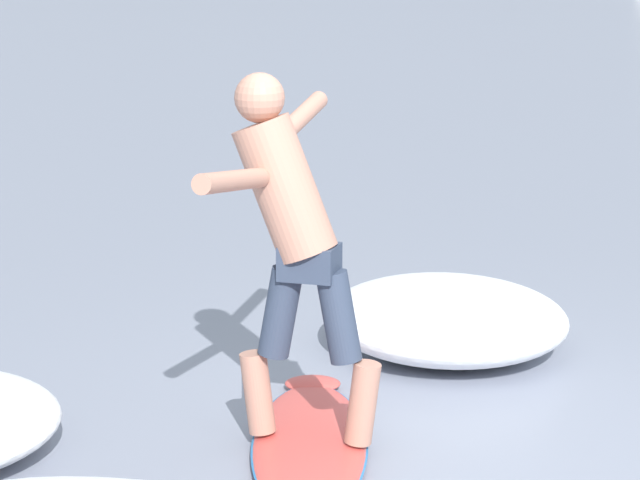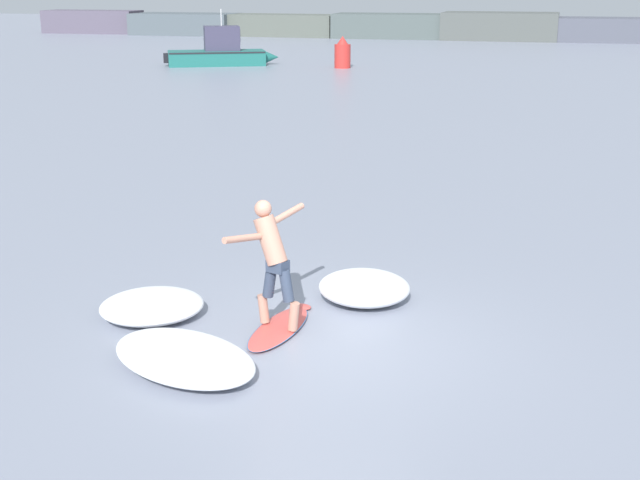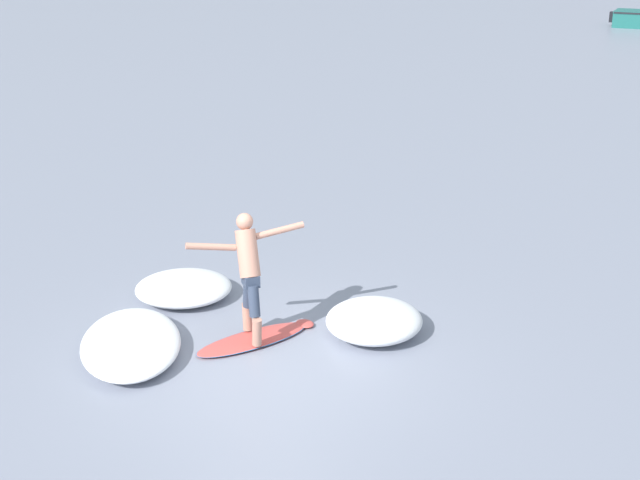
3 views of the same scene
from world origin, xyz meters
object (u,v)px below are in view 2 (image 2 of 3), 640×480
Objects in this scene: fishing_boat_near_jetty at (221,52)px; channel_marker_buoy at (343,54)px; surfboard at (280,328)px; surfer at (272,253)px.

channel_marker_buoy is at bearing 3.01° from fishing_boat_near_jetty.
surfboard is 0.31× the size of fishing_boat_near_jetty.
channel_marker_buoy reaches higher than surfboard.
fishing_boat_near_jetty reaches higher than channel_marker_buoy.
surfboard is 1.12× the size of channel_marker_buoy.
channel_marker_buoy is (-7.90, 36.28, -0.35)m from surfer.
surfboard is at bearing -1.77° from surfer.
surfer is 1.03× the size of channel_marker_buoy.
surfboard is 38.86m from fishing_boat_near_jetty.
fishing_boat_near_jetty is 3.59× the size of channel_marker_buoy.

